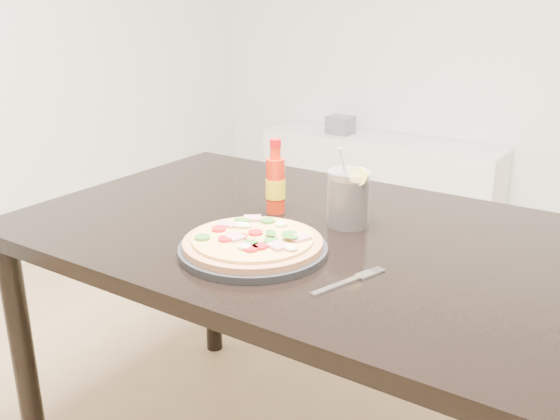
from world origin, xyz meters
The scene contains 8 objects.
dining_table centered at (-0.06, 0.04, 0.67)m, with size 1.40×0.90×0.75m.
plate centered at (-0.08, -0.16, 0.76)m, with size 0.32×0.32×0.02m, color black.
pizza centered at (-0.08, -0.16, 0.78)m, with size 0.30×0.30×0.03m.
hot_sauce_bottle centered at (-0.19, 0.09, 0.83)m, with size 0.05×0.05×0.19m.
cola_cup centered at (0.01, 0.11, 0.81)m, with size 0.11×0.10×0.19m.
fork centered at (0.16, -0.17, 0.75)m, with size 0.07×0.18×0.00m.
media_console centered at (-0.80, 2.07, 0.25)m, with size 1.40×0.34×0.50m, color white.
cd_stack centered at (-1.05, 2.05, 0.55)m, with size 0.14×0.12×0.10m.
Camera 1 is at (0.66, -1.17, 1.28)m, focal length 40.00 mm.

